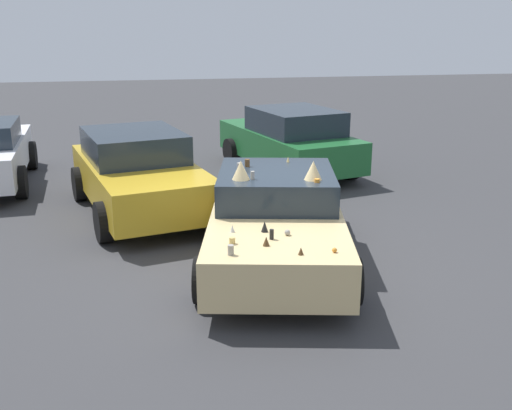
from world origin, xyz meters
The scene contains 4 objects.
ground_plane centered at (0.00, 0.00, 0.00)m, with size 60.00×60.00×0.00m, color #38383A.
art_car_decorated centered at (0.06, -0.01, 0.66)m, with size 4.62×2.74×1.57m.
parked_sedan_near_right centered at (2.90, 1.94, 0.75)m, with size 4.47×2.72×1.48m.
parked_sedan_far_left centered at (5.42, -1.58, 0.76)m, with size 4.54×2.75×1.51m.
Camera 1 is at (-8.00, 1.88, 3.40)m, focal length 41.91 mm.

